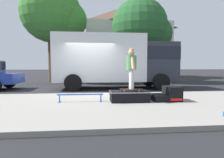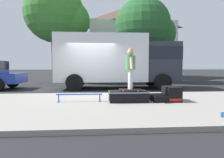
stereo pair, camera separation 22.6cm
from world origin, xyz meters
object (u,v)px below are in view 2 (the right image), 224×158
(box_truck, at_px, (118,59))
(street_tree_main, at_px, (146,28))
(soda_can, at_px, (222,114))
(skate_box, at_px, (128,96))
(kicker_ramp, at_px, (167,95))
(street_tree_neighbour, at_px, (58,15))
(grind_rail, at_px, (79,96))
(skateboard, at_px, (130,89))
(skater_kid, at_px, (130,65))

(box_truck, bearing_deg, street_tree_main, 58.08)
(soda_can, bearing_deg, skate_box, 130.49)
(kicker_ramp, bearing_deg, street_tree_main, 80.59)
(skate_box, relative_size, street_tree_neighbour, 0.16)
(street_tree_main, relative_size, street_tree_neighbour, 0.84)
(grind_rail, bearing_deg, skate_box, -2.81)
(street_tree_main, bearing_deg, skateboard, -106.93)
(skate_box, xyz_separation_m, skateboard, (0.08, 0.03, 0.21))
(grind_rail, bearing_deg, soda_can, -32.91)
(kicker_ramp, distance_m, street_tree_main, 10.26)
(skater_kid, bearing_deg, grind_rail, 178.26)
(grind_rail, bearing_deg, street_tree_main, 63.80)
(kicker_ramp, xyz_separation_m, street_tree_main, (1.54, 9.29, 4.08))
(street_tree_neighbour, bearing_deg, skateboard, -66.63)
(skate_box, bearing_deg, box_truck, 88.18)
(skateboard, relative_size, soda_can, 6.32)
(skateboard, relative_size, street_tree_neighbour, 0.10)
(skateboard, bearing_deg, skate_box, -160.76)
(box_truck, xyz_separation_m, street_tree_neighbour, (-4.40, 5.16, 3.80))
(kicker_ramp, bearing_deg, skater_kid, 178.73)
(kicker_ramp, height_order, grind_rail, kicker_ramp)
(box_truck, height_order, street_tree_main, street_tree_main)
(grind_rail, xyz_separation_m, soda_can, (3.49, -2.26, -0.14))
(soda_can, height_order, box_truck, box_truck)
(grind_rail, height_order, soda_can, grind_rail)
(grind_rail, xyz_separation_m, box_truck, (1.79, 4.80, 1.38))
(soda_can, bearing_deg, street_tree_main, 84.83)
(skater_kid, xyz_separation_m, street_tree_main, (2.82, 9.26, 3.06))
(grind_rail, height_order, skateboard, skateboard)
(soda_can, relative_size, street_tree_main, 0.02)
(skate_box, bearing_deg, kicker_ramp, -0.02)
(skateboard, height_order, box_truck, box_truck)
(skater_kid, height_order, box_truck, box_truck)
(skater_kid, relative_size, street_tree_main, 0.20)
(skate_box, bearing_deg, street_tree_neighbour, 112.92)
(box_truck, bearing_deg, grind_rail, -110.40)
(soda_can, bearing_deg, skater_kid, 128.89)
(skater_kid, bearing_deg, street_tree_main, 73.07)
(skateboard, bearing_deg, street_tree_main, 73.07)
(kicker_ramp, height_order, soda_can, kicker_ramp)
(street_tree_main, height_order, street_tree_neighbour, street_tree_neighbour)
(skater_kid, relative_size, soda_can, 10.91)
(skateboard, relative_size, street_tree_main, 0.12)
(soda_can, bearing_deg, kicker_ramp, 102.96)
(skateboard, height_order, street_tree_main, street_tree_main)
(grind_rail, distance_m, soda_can, 4.16)
(skater_kid, relative_size, box_truck, 0.20)
(soda_can, xyz_separation_m, box_truck, (-1.71, 7.06, 1.52))
(box_truck, bearing_deg, skate_box, -91.82)
(skater_kid, height_order, street_tree_main, street_tree_main)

